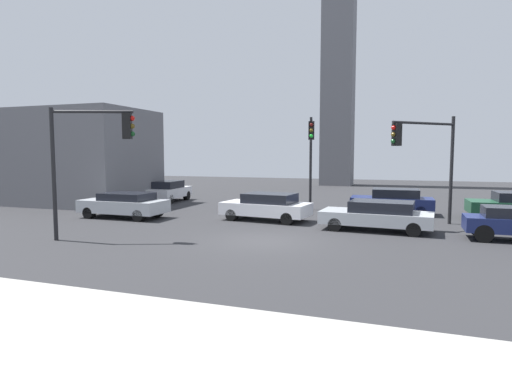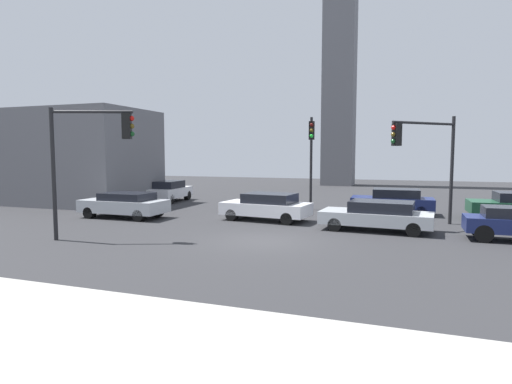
{
  "view_description": "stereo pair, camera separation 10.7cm",
  "coord_description": "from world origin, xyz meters",
  "px_view_note": "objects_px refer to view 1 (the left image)",
  "views": [
    {
      "loc": [
        5.1,
        -15.72,
        3.39
      ],
      "look_at": [
        -1.88,
        4.41,
        1.5
      ],
      "focal_mm": 30.0,
      "sensor_mm": 36.0,
      "label": 1
    },
    {
      "loc": [
        5.2,
        -15.69,
        3.39
      ],
      "look_at": [
        -1.88,
        4.41,
        1.5
      ],
      "focal_mm": 30.0,
      "sensor_mm": 36.0,
      "label": 2
    }
  ],
  "objects_px": {
    "traffic_light_2": "(425,149)",
    "car_1": "(267,206)",
    "traffic_light_0": "(90,145)",
    "car_2": "(392,201)",
    "car_3": "(124,204)",
    "car_4": "(378,215)",
    "car_5": "(169,191)",
    "traffic_light_1": "(311,146)"
  },
  "relations": [
    {
      "from": "traffic_light_2",
      "to": "traffic_light_1",
      "type": "bearing_deg",
      "value": -71.72
    },
    {
      "from": "traffic_light_1",
      "to": "car_3",
      "type": "bearing_deg",
      "value": -70.98
    },
    {
      "from": "traffic_light_1",
      "to": "car_4",
      "type": "bearing_deg",
      "value": 26.86
    },
    {
      "from": "traffic_light_2",
      "to": "car_4",
      "type": "relative_size",
      "value": 1.06
    },
    {
      "from": "traffic_light_1",
      "to": "car_5",
      "type": "distance_m",
      "value": 11.38
    },
    {
      "from": "traffic_light_2",
      "to": "car_4",
      "type": "distance_m",
      "value": 3.99
    },
    {
      "from": "traffic_light_1",
      "to": "car_2",
      "type": "bearing_deg",
      "value": 87.36
    },
    {
      "from": "car_1",
      "to": "car_5",
      "type": "bearing_deg",
      "value": -26.53
    },
    {
      "from": "traffic_light_1",
      "to": "car_1",
      "type": "relative_size",
      "value": 1.21
    },
    {
      "from": "traffic_light_0",
      "to": "car_1",
      "type": "height_order",
      "value": "traffic_light_0"
    },
    {
      "from": "car_3",
      "to": "car_1",
      "type": "bearing_deg",
      "value": -167.4
    },
    {
      "from": "car_3",
      "to": "car_5",
      "type": "bearing_deg",
      "value": -76.09
    },
    {
      "from": "traffic_light_0",
      "to": "car_1",
      "type": "bearing_deg",
      "value": 33.7
    },
    {
      "from": "car_1",
      "to": "traffic_light_2",
      "type": "bearing_deg",
      "value": -168.38
    },
    {
      "from": "traffic_light_2",
      "to": "car_1",
      "type": "relative_size",
      "value": 1.12
    },
    {
      "from": "traffic_light_0",
      "to": "car_2",
      "type": "height_order",
      "value": "traffic_light_0"
    },
    {
      "from": "car_1",
      "to": "car_4",
      "type": "bearing_deg",
      "value": 174.53
    },
    {
      "from": "traffic_light_1",
      "to": "car_2",
      "type": "xyz_separation_m",
      "value": [
        4.56,
        0.78,
        -3.12
      ]
    },
    {
      "from": "traffic_light_0",
      "to": "traffic_light_1",
      "type": "relative_size",
      "value": 0.92
    },
    {
      "from": "traffic_light_0",
      "to": "car_4",
      "type": "relative_size",
      "value": 1.05
    },
    {
      "from": "traffic_light_1",
      "to": "traffic_light_0",
      "type": "bearing_deg",
      "value": -43.06
    },
    {
      "from": "traffic_light_1",
      "to": "car_5",
      "type": "relative_size",
      "value": 1.3
    },
    {
      "from": "car_3",
      "to": "traffic_light_1",
      "type": "bearing_deg",
      "value": -148.13
    },
    {
      "from": "traffic_light_2",
      "to": "car_5",
      "type": "relative_size",
      "value": 1.21
    },
    {
      "from": "traffic_light_1",
      "to": "car_2",
      "type": "relative_size",
      "value": 1.24
    },
    {
      "from": "traffic_light_0",
      "to": "car_4",
      "type": "height_order",
      "value": "traffic_light_0"
    },
    {
      "from": "traffic_light_1",
      "to": "car_2",
      "type": "distance_m",
      "value": 5.58
    },
    {
      "from": "car_1",
      "to": "car_3",
      "type": "bearing_deg",
      "value": 18.45
    },
    {
      "from": "traffic_light_2",
      "to": "car_3",
      "type": "relative_size",
      "value": 1.14
    },
    {
      "from": "traffic_light_2",
      "to": "car_1",
      "type": "distance_m",
      "value": 8.07
    },
    {
      "from": "traffic_light_0",
      "to": "car_3",
      "type": "xyz_separation_m",
      "value": [
        -2.48,
        5.4,
        -3.01
      ]
    },
    {
      "from": "traffic_light_1",
      "to": "car_2",
      "type": "height_order",
      "value": "traffic_light_1"
    },
    {
      "from": "car_1",
      "to": "car_3",
      "type": "relative_size",
      "value": 1.02
    },
    {
      "from": "traffic_light_2",
      "to": "car_4",
      "type": "height_order",
      "value": "traffic_light_2"
    },
    {
      "from": "traffic_light_2",
      "to": "car_2",
      "type": "xyz_separation_m",
      "value": [
        -1.48,
        3.93,
        -2.9
      ]
    },
    {
      "from": "car_4",
      "to": "car_3",
      "type": "bearing_deg",
      "value": 5.89
    },
    {
      "from": "traffic_light_0",
      "to": "car_3",
      "type": "bearing_deg",
      "value": 93.81
    },
    {
      "from": "traffic_light_2",
      "to": "car_1",
      "type": "height_order",
      "value": "traffic_light_2"
    },
    {
      "from": "car_4",
      "to": "car_1",
      "type": "bearing_deg",
      "value": -7.89
    },
    {
      "from": "car_2",
      "to": "car_4",
      "type": "relative_size",
      "value": 0.92
    },
    {
      "from": "car_1",
      "to": "car_2",
      "type": "distance_m",
      "value": 7.58
    },
    {
      "from": "traffic_light_0",
      "to": "traffic_light_2",
      "type": "bearing_deg",
      "value": 10.82
    }
  ]
}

